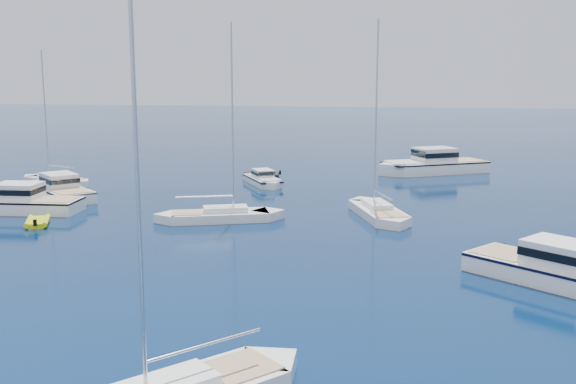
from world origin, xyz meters
name	(u,v)px	position (x,y,z in m)	size (l,w,h in m)	color
ground	(63,371)	(0.00, 0.00, 0.00)	(400.00, 400.00, 0.00)	navy
motor_cruiser_right	(562,285)	(20.56, 13.94, 0.00)	(3.41, 11.16, 2.93)	white
motor_cruiser_centre	(17,212)	(-18.07, 26.29, 0.00)	(3.44, 11.24, 2.95)	white
motor_cruiser_far_l	(60,198)	(-17.78, 32.53, 0.00)	(3.29, 10.74, 2.82)	silver
motor_cruiser_distant	(432,173)	(15.43, 53.32, 0.00)	(4.18, 13.67, 3.59)	white
motor_cruiser_horizon	(263,185)	(-1.36, 42.45, 0.00)	(2.27, 7.42, 1.95)	white
sailboat_mid_r	(378,217)	(10.44, 29.23, 0.00)	(2.74, 10.53, 15.48)	white
sailboat_centre	(220,221)	(-1.17, 25.83, 0.00)	(2.66, 10.23, 15.04)	silver
sailboat_far_l	(56,184)	(-21.97, 39.54, 0.00)	(2.41, 9.28, 13.64)	white
tender_yellow	(38,225)	(-13.93, 22.23, 0.00)	(1.89, 3.39, 0.95)	#DFE30D
tender_grey_near	(528,262)	(19.60, 18.13, 0.00)	(1.94, 3.51, 0.95)	black
tender_grey_far	(261,177)	(-2.57, 47.11, 0.00)	(2.17, 4.03, 0.95)	black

